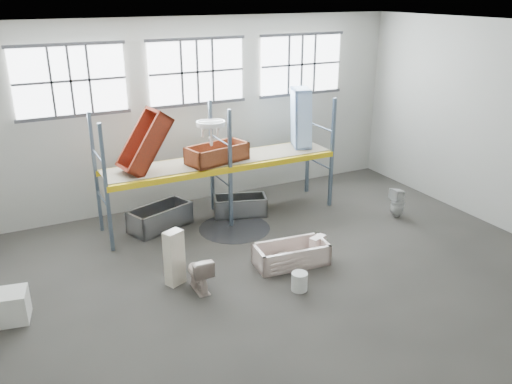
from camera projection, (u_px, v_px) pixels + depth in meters
floor at (288, 279)px, 11.02m from camera, size 12.00×10.00×0.10m
ceiling at (295, 25)px, 9.18m from camera, size 12.00×10.00×0.10m
wall_back at (197, 112)px, 14.30m from camera, size 12.00×0.10×5.00m
wall_right at (508, 129)px, 12.65m from camera, size 0.10×10.00×5.00m
window_left at (70, 81)px, 12.47m from camera, size 2.60×0.04×1.60m
window_mid at (197, 72)px, 13.81m from camera, size 2.60×0.04×1.60m
window_right at (301, 64)px, 15.16m from camera, size 2.60×0.04×1.60m
rack_upright_la at (106, 189)px, 11.61m from camera, size 0.08×0.08×3.00m
rack_upright_lb at (96, 174)px, 12.61m from camera, size 0.08×0.08×3.00m
rack_upright_ma at (230, 170)px, 12.88m from camera, size 0.08×0.08×3.00m
rack_upright_mb at (212, 157)px, 13.87m from camera, size 0.08×0.08×3.00m
rack_upright_ra at (332, 154)px, 14.14m from camera, size 0.08×0.08×3.00m
rack_upright_rb at (308, 143)px, 15.14m from camera, size 0.08×0.08×3.00m
rack_beam_front at (230, 170)px, 12.88m from camera, size 6.00×0.10×0.14m
rack_beam_back at (212, 157)px, 13.87m from camera, size 6.00×0.10×0.14m
shelf_deck at (220, 160)px, 13.35m from camera, size 5.90×1.10×0.03m
wet_patch at (235, 228)px, 13.25m from camera, size 1.80×1.80×0.00m
bathtub_beige at (291, 254)px, 11.47m from camera, size 1.66×0.92×0.47m
cistern_spare at (318, 244)px, 11.82m from camera, size 0.43×0.30×0.37m
sink_in_tub at (285, 258)px, 11.47m from camera, size 0.42×0.42×0.14m
toilet_beige at (199, 273)px, 10.44m from camera, size 0.43×0.74×0.76m
cistern_tall at (174, 258)px, 10.59m from camera, size 0.44×0.38×1.17m
toilet_white at (398, 203)px, 13.81m from camera, size 0.37×0.36×0.79m
steel_tub_left at (160, 217)px, 13.19m from camera, size 1.71×1.23×0.57m
steel_tub_right at (240, 206)px, 13.99m from camera, size 1.51×1.05×0.50m
rust_tub_flat at (217, 153)px, 13.07m from camera, size 1.65×1.05×0.43m
rust_tub_tilted at (144, 142)px, 12.26m from camera, size 1.38×0.94×1.55m
sink_on_shelf at (211, 144)px, 12.83m from camera, size 0.82×0.71×0.62m
blue_tub_upright at (301, 118)px, 14.15m from camera, size 0.73×0.87×1.60m
bucket at (299, 282)px, 10.49m from camera, size 0.36×0.36×0.38m
carton_near at (9, 307)px, 9.49m from camera, size 0.76×0.68×0.57m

